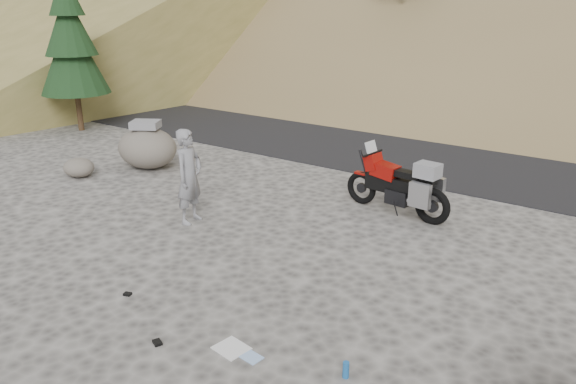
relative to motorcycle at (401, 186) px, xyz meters
name	(u,v)px	position (x,y,z in m)	size (l,w,h in m)	color
ground	(259,269)	(-0.87, -3.57, -0.61)	(140.00, 140.00, 0.00)	#484643
road	(451,151)	(-0.87, 5.43, -0.61)	(120.00, 7.00, 0.05)	black
conifer_verge	(70,41)	(-11.87, 0.93, 2.28)	(2.20, 2.20, 5.04)	#321F12
motorcycle	(401,186)	(0.00, 0.00, 0.00)	(2.41, 0.86, 1.44)	black
man	(192,221)	(-3.23, -2.72, -0.61)	(0.68, 0.45, 1.88)	gray
boulder	(147,147)	(-6.76, -0.70, -0.08)	(1.95, 1.80, 1.22)	#524C46
small_rock	(79,167)	(-7.57, -2.22, -0.38)	(1.00, 0.97, 0.47)	#524C46
gear_white_cloth	(231,348)	(0.20, -5.53, -0.61)	(0.41, 0.36, 0.01)	white
gear_bottle	(346,370)	(1.68, -5.18, -0.51)	(0.08, 0.08, 0.21)	#1C5FA9
gear_glove_a	(157,342)	(-0.65, -6.00, -0.59)	(0.14, 0.10, 0.04)	black
gear_glove_b	(127,294)	(-1.96, -5.40, -0.59)	(0.11, 0.08, 0.04)	black
gear_blue_cloth	(251,357)	(0.52, -5.52, -0.61)	(0.28, 0.20, 0.01)	#9ABEEF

